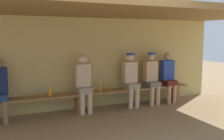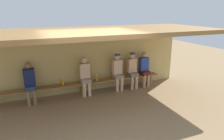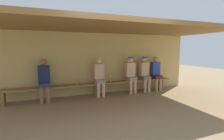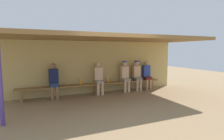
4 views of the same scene
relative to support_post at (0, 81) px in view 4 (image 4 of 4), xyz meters
The scene contains 12 objects.
ground_plane 3.29m from the support_post, 10.22° to the left, with size 24.00×24.00×0.00m, color #937754.
back_wall 3.98m from the support_post, 39.90° to the left, with size 8.00×0.20×2.20m, color tan.
dugout_roof 3.49m from the support_post, 22.29° to the left, with size 8.00×2.80×0.12m, color olive.
support_post is the anchor object (origin of this frame).
bench 3.77m from the support_post, 34.55° to the left, with size 6.00×0.36×0.46m.
player_in_red 5.46m from the support_post, 22.71° to the left, with size 0.34×0.42×1.34m.
player_in_blue 3.84m from the support_post, 33.37° to the left, with size 0.34×0.42×1.34m.
player_leftmost 5.95m from the support_post, 20.75° to the left, with size 0.34×0.42×1.34m.
player_with_sunglasses 4.91m from the support_post, 25.45° to the left, with size 0.34×0.42×1.34m.
player_shirtless_tan 2.56m from the support_post, 56.11° to the left, with size 0.34×0.42×1.34m.
water_bottle_orange 4.20m from the support_post, 30.06° to the left, with size 0.07×0.07×0.22m.
water_bottle_green 3.25m from the support_post, 40.82° to the left, with size 0.08×0.08×0.24m.
Camera 4 is at (-2.30, -5.48, 1.82)m, focal length 29.14 mm.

